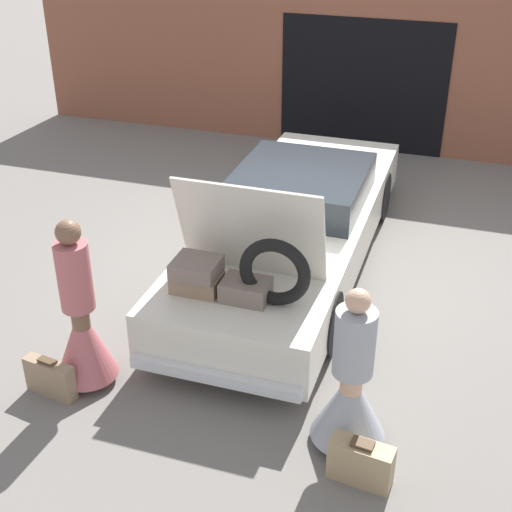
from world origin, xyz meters
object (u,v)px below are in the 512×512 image
at_px(car, 293,226).
at_px(suitcase_beside_right_person, 361,462).
at_px(person_left, 82,327).
at_px(suitcase_beside_left_person, 50,378).
at_px(person_right, 351,391).

distance_m(car, suitcase_beside_right_person, 3.55).
bearing_deg(car, person_left, -114.74).
distance_m(suitcase_beside_left_person, suitcase_beside_right_person, 2.97).
bearing_deg(car, person_right, -65.52).
xyz_separation_m(person_right, suitcase_beside_left_person, (-2.77, -0.26, -0.36)).
xyz_separation_m(car, person_right, (1.28, -2.80, -0.00)).
bearing_deg(person_right, suitcase_beside_left_person, 82.73).
relative_size(car, person_right, 3.49).
relative_size(car, person_left, 3.12).
height_order(car, person_left, car).
height_order(car, person_right, car).
height_order(person_left, person_right, person_left).
distance_m(car, suitcase_beside_left_person, 3.43).
height_order(car, suitcase_beside_left_person, car).
bearing_deg(person_left, suitcase_beside_left_person, -33.07).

